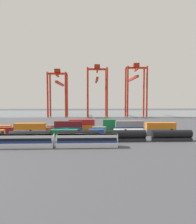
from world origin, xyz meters
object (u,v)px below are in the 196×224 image
(shipping_container_5, at_px, (96,132))
(shipping_container_6, at_px, (129,132))
(freight_tank_row, at_px, (78,136))
(gantry_crane_east, at_px, (135,84))
(gantry_crane_west, at_px, (58,88))
(gantry_crane_central, at_px, (97,85))
(passenger_train, at_px, (23,140))
(shipping_container_12, at_px, (69,130))

(shipping_container_5, xyz_separation_m, shipping_container_6, (13.23, 0.00, 0.00))
(freight_tank_row, relative_size, gantry_crane_east, 1.70)
(gantry_crane_west, relative_size, gantry_crane_east, 0.89)
(gantry_crane_central, bearing_deg, passenger_train, -103.07)
(shipping_container_5, relative_size, shipping_container_6, 0.50)
(freight_tank_row, bearing_deg, shipping_container_12, 106.74)
(freight_tank_row, distance_m, gantry_crane_west, 112.73)
(freight_tank_row, height_order, shipping_container_12, freight_tank_row)
(gantry_crane_west, distance_m, gantry_crane_central, 34.48)
(shipping_container_5, relative_size, gantry_crane_central, 0.13)
(shipping_container_6, relative_size, shipping_container_12, 1.00)
(gantry_crane_central, bearing_deg, shipping_container_12, -100.01)
(shipping_container_5, bearing_deg, passenger_train, -140.45)
(shipping_container_6, height_order, gantry_crane_west, gantry_crane_west)
(gantry_crane_central, bearing_deg, freight_tank_row, -95.49)
(gantry_crane_east, bearing_deg, shipping_container_5, -111.71)
(gantry_crane_west, relative_size, gantry_crane_central, 0.92)
(shipping_container_5, xyz_separation_m, gantry_crane_east, (38.14, 95.80, 27.47))
(shipping_container_12, relative_size, gantry_crane_west, 0.29)
(gantry_crane_west, bearing_deg, shipping_container_5, -72.37)
(shipping_container_6, distance_m, gantry_crane_central, 99.76)
(shipping_container_12, bearing_deg, passenger_train, -112.96)
(freight_tank_row, height_order, gantry_crane_east, gantry_crane_east)
(freight_tank_row, height_order, shipping_container_5, freight_tank_row)
(gantry_crane_central, bearing_deg, gantry_crane_east, 0.18)
(shipping_container_12, bearing_deg, shipping_container_6, -15.35)
(shipping_container_6, bearing_deg, gantry_crane_west, 114.46)
(shipping_container_5, bearing_deg, gantry_crane_west, 107.63)
(passenger_train, distance_m, shipping_container_12, 28.01)
(passenger_train, bearing_deg, shipping_container_12, 67.04)
(freight_tank_row, bearing_deg, gantry_crane_west, 102.65)
(shipping_container_5, distance_m, shipping_container_6, 13.23)
(shipping_container_6, xyz_separation_m, gantry_crane_east, (24.91, 95.80, 27.47))
(passenger_train, bearing_deg, freight_tank_row, 25.41)
(shipping_container_12, distance_m, gantry_crane_central, 93.98)
(shipping_container_6, relative_size, gantry_crane_west, 0.29)
(freight_tank_row, xyz_separation_m, gantry_crane_west, (-24.14, 107.57, 23.57))
(shipping_container_12, bearing_deg, gantry_crane_west, 101.81)
(gantry_crane_west, bearing_deg, shipping_container_6, -65.54)
(gantry_crane_west, bearing_deg, freight_tank_row, -77.35)
(passenger_train, height_order, gantry_crane_west, gantry_crane_west)
(shipping_container_12, bearing_deg, gantry_crane_east, 60.61)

